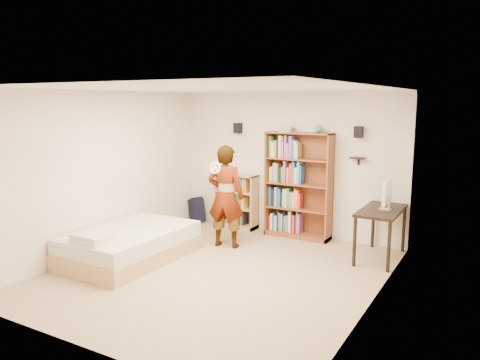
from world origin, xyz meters
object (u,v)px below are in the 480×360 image
object	(u,v)px
tall_bookshelf	(298,186)
computer_desk	(380,234)
low_bookshelf	(236,201)
person	(226,196)
daybed	(130,241)

from	to	relation	value
tall_bookshelf	computer_desk	distance (m)	1.80
low_bookshelf	person	bearing A→B (deg)	-67.85
low_bookshelf	daybed	size ratio (longest dim) A/B	0.52
tall_bookshelf	computer_desk	bearing A→B (deg)	-16.09
person	computer_desk	bearing A→B (deg)	-176.55
low_bookshelf	person	size ratio (longest dim) A/B	0.61
tall_bookshelf	daybed	world-z (taller)	tall_bookshelf
low_bookshelf	computer_desk	xyz separation A→B (m)	(2.98, -0.49, -0.13)
person	low_bookshelf	bearing A→B (deg)	-79.71
tall_bookshelf	person	distance (m)	1.45
computer_desk	daybed	world-z (taller)	computer_desk
tall_bookshelf	person	size ratio (longest dim) A/B	1.10
tall_bookshelf	low_bookshelf	bearing A→B (deg)	179.23
daybed	person	xyz separation A→B (m)	(0.98, 1.36, 0.59)
tall_bookshelf	person	world-z (taller)	tall_bookshelf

